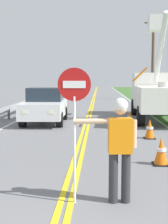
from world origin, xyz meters
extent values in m
cube|color=yellow|center=(-0.09, 20.00, 0.01)|extent=(0.11, 110.00, 0.01)
cube|color=yellow|center=(0.09, 20.00, 0.01)|extent=(0.11, 110.00, 0.01)
cube|color=silver|center=(3.60, 20.00, 0.01)|extent=(0.12, 110.00, 0.01)
cube|color=silver|center=(-3.60, 20.00, 0.01)|extent=(0.12, 110.00, 0.01)
cylinder|color=#2D2D33|center=(1.04, 3.12, 0.44)|extent=(0.16, 0.16, 0.88)
cylinder|color=#2D2D33|center=(0.82, 3.11, 0.44)|extent=(0.16, 0.16, 0.88)
cube|color=orange|center=(0.93, 3.12, 1.18)|extent=(0.42, 0.27, 0.60)
cylinder|color=beige|center=(0.43, 3.08, 1.43)|extent=(0.61, 0.14, 0.09)
cylinder|color=beige|center=(1.17, 3.13, 1.21)|extent=(0.09, 0.09, 0.48)
sphere|color=beige|center=(0.93, 3.12, 1.65)|extent=(0.22, 0.22, 0.22)
sphere|color=white|center=(0.93, 3.12, 1.70)|extent=(0.25, 0.25, 0.25)
cylinder|color=silver|center=(0.16, 3.06, 0.92)|extent=(0.04, 0.04, 1.85)
cylinder|color=#B71414|center=(0.16, 3.06, 2.05)|extent=(0.56, 0.03, 0.56)
cube|color=white|center=(0.16, 3.04, 2.05)|extent=(0.38, 0.01, 0.12)
cube|color=white|center=(3.54, 12.91, 1.21)|extent=(2.49, 4.69, 1.10)
cube|color=white|center=(3.68, 16.36, 1.46)|extent=(2.28, 2.19, 2.00)
cube|color=#1E2833|center=(3.72, 17.39, 1.76)|extent=(1.98, 0.14, 0.90)
cylinder|color=silver|center=(3.50, 11.99, 1.88)|extent=(0.56, 0.56, 0.24)
cylinder|color=silver|center=(3.56, 13.44, 3.53)|extent=(0.37, 3.08, 3.20)
cube|color=white|center=(3.62, 14.89, 5.05)|extent=(0.94, 0.94, 0.80)
cube|color=orange|center=(2.29, 11.16, 2.31)|extent=(0.63, 0.82, 0.59)
cylinder|color=black|center=(2.64, 16.20, 0.46)|extent=(0.36, 0.93, 0.92)
cylinder|color=black|center=(2.47, 11.92, 0.46)|extent=(0.36, 0.93, 0.92)
cube|color=silver|center=(-2.03, 12.64, 0.70)|extent=(1.96, 4.15, 0.72)
cube|color=#1E2833|center=(-2.04, 12.89, 1.38)|extent=(1.67, 1.77, 0.64)
cube|color=#EAEACC|center=(-1.42, 10.63, 0.75)|extent=(0.24, 0.07, 0.16)
cube|color=#EAEACC|center=(-2.52, 10.60, 0.75)|extent=(0.24, 0.07, 0.16)
cylinder|color=black|center=(-1.17, 11.40, 0.34)|extent=(0.30, 0.69, 0.68)
cylinder|color=black|center=(-2.81, 11.35, 0.34)|extent=(0.30, 0.69, 0.68)
cylinder|color=black|center=(-1.25, 13.94, 0.34)|extent=(0.30, 0.69, 0.68)
cylinder|color=black|center=(-2.89, 13.89, 0.34)|extent=(0.30, 0.69, 0.68)
cylinder|color=brown|center=(5.95, 29.74, 4.12)|extent=(0.28, 0.28, 8.24)
cube|color=brown|center=(5.95, 29.74, 7.64)|extent=(1.80, 0.14, 0.14)
cone|color=orange|center=(2.12, 5.54, 0.35)|extent=(0.36, 0.36, 0.70)
cylinder|color=white|center=(2.12, 5.54, 0.39)|extent=(0.25, 0.25, 0.08)
cube|color=black|center=(2.12, 5.54, 0.01)|extent=(0.40, 0.40, 0.03)
cone|color=orange|center=(2.39, 8.95, 0.35)|extent=(0.36, 0.36, 0.70)
cylinder|color=white|center=(2.39, 8.95, 0.39)|extent=(0.25, 0.25, 0.08)
cube|color=black|center=(2.39, 8.95, 0.01)|extent=(0.40, 0.40, 0.03)
cone|color=orange|center=(1.99, 12.15, 0.35)|extent=(0.36, 0.36, 0.70)
cylinder|color=white|center=(1.99, 12.15, 0.39)|extent=(0.25, 0.25, 0.08)
cube|color=black|center=(1.99, 12.15, 0.01)|extent=(0.40, 0.40, 0.03)
cube|color=#9EA0A3|center=(-4.20, 15.12, 0.55)|extent=(0.06, 32.00, 0.32)
cube|color=#4C4C51|center=(-4.20, 13.97, 0.28)|extent=(0.10, 0.10, 0.55)
cube|color=#4C4C51|center=(-4.20, 16.26, 0.28)|extent=(0.10, 0.10, 0.55)
cube|color=#4C4C51|center=(-4.20, 18.54, 0.28)|extent=(0.10, 0.10, 0.55)
cube|color=#4C4C51|center=(-4.20, 20.83, 0.28)|extent=(0.10, 0.10, 0.55)
cube|color=#4C4C51|center=(-4.20, 23.12, 0.28)|extent=(0.10, 0.10, 0.55)
cube|color=#4C4C51|center=(-4.20, 25.40, 0.28)|extent=(0.10, 0.10, 0.55)
cube|color=#4C4C51|center=(-4.20, 27.69, 0.28)|extent=(0.10, 0.10, 0.55)
cube|color=#4C4C51|center=(-4.20, 29.97, 0.28)|extent=(0.10, 0.10, 0.55)
camera|label=1|loc=(0.57, -2.13, 2.15)|focal=49.82mm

